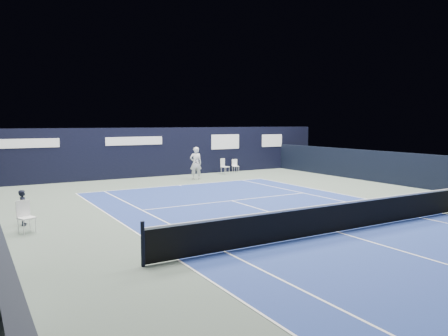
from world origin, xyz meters
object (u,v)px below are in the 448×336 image
object	(u,v)px
folding_chair_back_b	(235,165)
tennis_net	(338,216)
line_judge_chair	(25,214)
tennis_player	(196,163)
folding_chair_back_a	(223,164)

from	to	relation	value
folding_chair_back_b	tennis_net	size ratio (longest dim) A/B	0.07
line_judge_chair	tennis_player	size ratio (longest dim) A/B	0.51
line_judge_chair	tennis_net	bearing A→B (deg)	-51.38
folding_chair_back_a	line_judge_chair	xyz separation A→B (m)	(-13.24, -10.23, -0.12)
line_judge_chair	tennis_net	distance (m)	9.82
line_judge_chair	tennis_player	world-z (taller)	tennis_player
tennis_net	folding_chair_back_b	bearing A→B (deg)	69.02
folding_chair_back_a	line_judge_chair	distance (m)	16.73
folding_chair_back_b	line_judge_chair	bearing A→B (deg)	-136.37
folding_chair_back_b	tennis_net	distance (m)	16.91
folding_chair_back_a	tennis_net	bearing A→B (deg)	-131.12
tennis_net	tennis_player	distance (m)	13.88
tennis_net	tennis_player	size ratio (longest dim) A/B	6.57
folding_chair_back_a	tennis_player	bearing A→B (deg)	-175.62
line_judge_chair	folding_chair_back_a	bearing A→B (deg)	17.01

